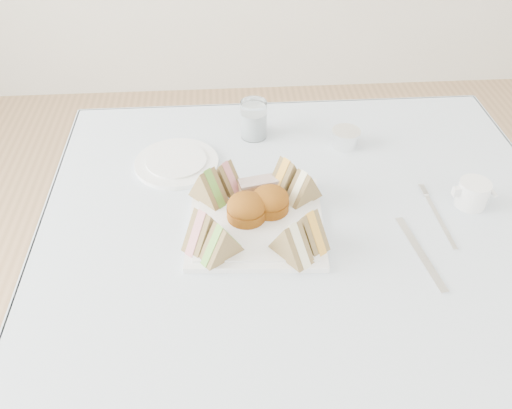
{
  "coord_description": "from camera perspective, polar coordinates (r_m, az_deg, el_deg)",
  "views": [
    {
      "loc": [
        -0.15,
        -0.71,
        1.44
      ],
      "look_at": [
        -0.1,
        0.05,
        0.8
      ],
      "focal_mm": 38.0,
      "sensor_mm": 36.0,
      "label": 1
    }
  ],
  "objects": [
    {
      "name": "sandwich_fr_b",
      "position": [
        0.94,
        3.76,
        -3.71
      ],
      "size": [
        0.08,
        0.09,
        0.07
      ],
      "primitive_type": null,
      "rotation": [
        0.0,
        0.0,
        -0.92
      ],
      "color": "olive",
      "rests_on": "serving_plate"
    },
    {
      "name": "scone_left",
      "position": [
        1.01,
        -1.02,
        -0.39
      ],
      "size": [
        0.09,
        0.09,
        0.05
      ],
      "primitive_type": "cylinder",
      "rotation": [
        0.0,
        0.0,
        -0.19
      ],
      "color": "#98460F",
      "rests_on": "serving_plate"
    },
    {
      "name": "serving_plate",
      "position": [
        1.03,
        0.0,
        -1.87
      ],
      "size": [
        0.27,
        0.27,
        0.01
      ],
      "primitive_type": "cube",
      "rotation": [
        0.0,
        0.0,
        -0.07
      ],
      "color": "white",
      "rests_on": "tablecloth"
    },
    {
      "name": "creamer_jug",
      "position": [
        1.14,
        21.85,
        1.06
      ],
      "size": [
        0.07,
        0.07,
        0.05
      ],
      "primitive_type": "cylinder",
      "rotation": [
        0.0,
        0.0,
        0.09
      ],
      "color": "white",
      "rests_on": "tablecloth"
    },
    {
      "name": "knife",
      "position": [
        1.02,
        16.89,
        -4.91
      ],
      "size": [
        0.04,
        0.19,
        0.0
      ],
      "primitive_type": "cube",
      "rotation": [
        0.0,
        0.0,
        0.14
      ],
      "color": "white",
      "rests_on": "tablecloth"
    },
    {
      "name": "scone_right",
      "position": [
        1.03,
        1.5,
        0.39
      ],
      "size": [
        0.08,
        0.08,
        0.05
      ],
      "primitive_type": "cylinder",
      "rotation": [
        0.0,
        0.0,
        0.14
      ],
      "color": "#98460F",
      "rests_on": "serving_plate"
    },
    {
      "name": "water_glass",
      "position": [
        1.26,
        -0.24,
        8.95
      ],
      "size": [
        0.08,
        0.08,
        0.09
      ],
      "primitive_type": "cylinder",
      "rotation": [
        0.0,
        0.0,
        0.32
      ],
      "color": "white",
      "rests_on": "tablecloth"
    },
    {
      "name": "sandwich_bl_a",
      "position": [
        1.05,
        -5.07,
        2.06
      ],
      "size": [
        0.08,
        0.09,
        0.07
      ],
      "primitive_type": null,
      "rotation": [
        0.0,
        0.0,
        2.31
      ],
      "color": "olive",
      "rests_on": "serving_plate"
    },
    {
      "name": "table",
      "position": [
        1.3,
        4.54,
        -15.81
      ],
      "size": [
        0.9,
        0.9,
        0.74
      ],
      "primitive_type": "cube",
      "color": "brown",
      "rests_on": "floor"
    },
    {
      "name": "sandwich_fl_b",
      "position": [
        0.94,
        -3.71,
        -3.81
      ],
      "size": [
        0.09,
        0.07,
        0.07
      ],
      "primitive_type": null,
      "rotation": [
        0.0,
        0.0,
        0.6
      ],
      "color": "olive",
      "rests_on": "serving_plate"
    },
    {
      "name": "tea_strainer",
      "position": [
        1.25,
        9.4,
        6.81
      ],
      "size": [
        0.07,
        0.07,
        0.04
      ],
      "primitive_type": "cylinder",
      "rotation": [
        0.0,
        0.0,
        0.03
      ],
      "color": "white",
      "rests_on": "tablecloth"
    },
    {
      "name": "sandwich_fr_a",
      "position": [
        0.96,
        5.55,
        -2.42
      ],
      "size": [
        0.08,
        0.09,
        0.07
      ],
      "primitive_type": null,
      "rotation": [
        0.0,
        0.0,
        -0.95
      ],
      "color": "olive",
      "rests_on": "serving_plate"
    },
    {
      "name": "side_plate",
      "position": [
        1.19,
        -8.34,
        4.34
      ],
      "size": [
        0.22,
        0.22,
        0.01
      ],
      "primitive_type": "cylinder",
      "rotation": [
        0.0,
        0.0,
        -0.25
      ],
      "color": "white",
      "rests_on": "tablecloth"
    },
    {
      "name": "fork",
      "position": [
        1.1,
        18.81,
        -1.67
      ],
      "size": [
        0.01,
        0.16,
        0.0
      ],
      "primitive_type": "cube",
      "rotation": [
        0.0,
        0.0,
        0.03
      ],
      "color": "white",
      "rests_on": "tablecloth"
    },
    {
      "name": "sandwich_bl_b",
      "position": [
        1.08,
        -3.26,
        3.01
      ],
      "size": [
        0.08,
        0.08,
        0.07
      ],
      "primitive_type": null,
      "rotation": [
        0.0,
        0.0,
        2.34
      ],
      "color": "olive",
      "rests_on": "serving_plate"
    },
    {
      "name": "sandwich_br_b",
      "position": [
        1.08,
        3.22,
        3.17
      ],
      "size": [
        0.09,
        0.08,
        0.07
      ],
      "primitive_type": null,
      "rotation": [
        0.0,
        0.0,
        -2.49
      ],
      "color": "olive",
      "rests_on": "serving_plate"
    },
    {
      "name": "sandwich_fl_a",
      "position": [
        0.96,
        -5.53,
        -2.38
      ],
      "size": [
        0.09,
        0.09,
        0.07
      ],
      "primitive_type": null,
      "rotation": [
        0.0,
        0.0,
        0.82
      ],
      "color": "olive",
      "rests_on": "serving_plate"
    },
    {
      "name": "pastry_slice",
      "position": [
        1.07,
        0.22,
        1.83
      ],
      "size": [
        0.08,
        0.05,
        0.04
      ],
      "primitive_type": "cube",
      "rotation": [
        0.0,
        0.0,
        0.21
      ],
      "color": "tan",
      "rests_on": "serving_plate"
    },
    {
      "name": "sandwich_br_a",
      "position": [
        1.06,
        5.03,
        1.98
      ],
      "size": [
        0.08,
        0.07,
        0.07
      ],
      "primitive_type": null,
      "rotation": [
        0.0,
        0.0,
        -2.51
      ],
      "color": "olive",
      "rests_on": "serving_plate"
    },
    {
      "name": "tablecloth",
      "position": [
        1.01,
        5.62,
        -3.86
      ],
      "size": [
        1.02,
        1.02,
        0.01
      ],
      "primitive_type": "cube",
      "color": "silver",
      "rests_on": "table"
    }
  ]
}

